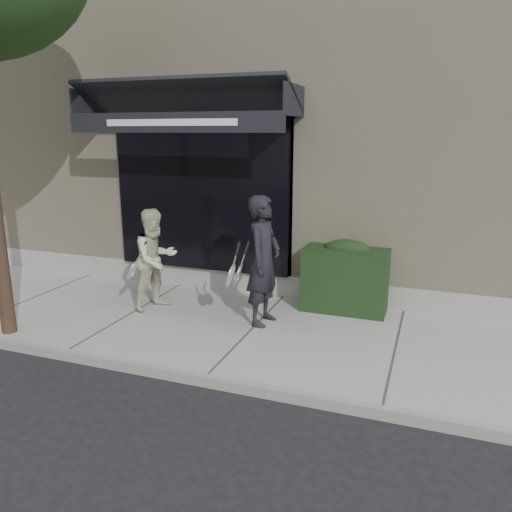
% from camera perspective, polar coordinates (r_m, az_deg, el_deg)
% --- Properties ---
extents(ground, '(80.00, 80.00, 0.00)m').
position_cam_1_polar(ground, '(7.32, -0.39, -9.12)').
color(ground, black).
rests_on(ground, ground).
extents(sidewalk, '(20.00, 3.00, 0.12)m').
position_cam_1_polar(sidewalk, '(7.29, -0.40, -8.69)').
color(sidewalk, gray).
rests_on(sidewalk, ground).
extents(curb, '(20.00, 0.10, 0.14)m').
position_cam_1_polar(curb, '(6.00, -5.73, -13.94)').
color(curb, gray).
rests_on(curb, ground).
extents(building_facade, '(14.30, 8.04, 5.64)m').
position_cam_1_polar(building_facade, '(11.50, 8.43, 13.20)').
color(building_facade, '#B8AB8C').
rests_on(building_facade, ground).
extents(hedge, '(1.30, 0.70, 1.14)m').
position_cam_1_polar(hedge, '(7.97, 10.21, -2.36)').
color(hedge, black).
rests_on(hedge, sidewalk).
extents(pedestrian_front, '(0.72, 0.90, 1.89)m').
position_cam_1_polar(pedestrian_front, '(7.19, 0.86, -0.57)').
color(pedestrian_front, black).
rests_on(pedestrian_front, sidewalk).
extents(pedestrian_back, '(0.86, 0.96, 1.60)m').
position_cam_1_polar(pedestrian_back, '(8.02, -11.41, -0.37)').
color(pedestrian_back, beige).
rests_on(pedestrian_back, sidewalk).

